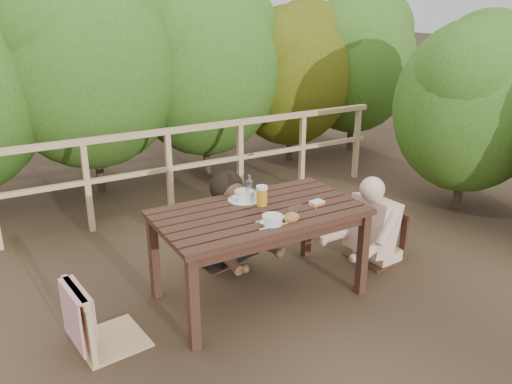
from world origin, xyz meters
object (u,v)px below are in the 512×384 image
chair_left (105,283)px  bottle (249,190)px  chair_far (216,222)px  soup_far (244,196)px  diner_right (383,190)px  soup_near (272,221)px  chair_right (379,216)px  bread_roll (291,217)px  woman (214,190)px  beer_glass (262,196)px  table (259,254)px  tumbler (292,213)px  butter_tub (317,204)px

chair_left → bottle: 1.33m
chair_far → soup_far: soup_far is taller
diner_right → soup_near: (-1.38, -0.30, 0.10)m
chair_right → bread_roll: bearing=-80.3°
woman → beer_glass: bearing=87.4°
chair_right → bread_roll: (-1.19, -0.31, 0.36)m
soup_near → bread_roll: 0.16m
diner_right → beer_glass: bearing=81.9°
soup_far → diner_right: bearing=-10.5°
table → beer_glass: size_ratio=9.21×
woman → tumbler: woman is taller
chair_right → soup_near: 1.43m
chair_left → chair_right: size_ratio=1.10×
soup_near → beer_glass: (0.13, 0.36, 0.05)m
chair_left → bread_roll: (1.34, -0.29, 0.31)m
table → bottle: 0.53m
chair_far → woman: woman is taller
tumbler → diner_right: bearing=11.7°
woman → soup_near: bearing=76.7°
table → butter_tub: (0.45, -0.14, 0.40)m
chair_left → soup_far: size_ratio=3.45×
diner_right → tumbler: size_ratio=17.78×
bottle → tumbler: size_ratio=3.19×
soup_near → woman: bearing=89.4°
chair_far → chair_left: bearing=-161.5°
bottle → chair_left: bearing=-171.0°
soup_near → diner_right: bearing=12.3°
chair_left → chair_right: (2.53, 0.03, -0.04)m
woman → soup_near: size_ratio=5.54×
chair_right → woman: size_ratio=0.61×
soup_near → bread_roll: bearing=-5.5°
table → bread_roll: 0.52m
soup_far → table: bearing=-91.6°
chair_left → soup_far: (1.25, 0.27, 0.32)m
chair_far → tumbler: bearing=-90.7°
chair_far → bread_roll: bearing=-94.4°
chair_right → soup_near: size_ratio=3.41×
diner_right → bread_roll: (-1.22, -0.31, 0.10)m
chair_right → diner_right: diner_right is taller
bottle → tumbler: bottle is taller
woman → soup_near: (-0.01, -1.01, 0.09)m
diner_right → butter_tub: 0.88m
chair_right → soup_far: 1.35m
bottle → butter_tub: (0.44, -0.32, -0.10)m
chair_right → bottle: size_ratio=3.51×
table → chair_left: (-1.24, -0.02, 0.10)m
diner_right → beer_glass: 1.26m
soup_near → bottle: (0.07, 0.47, 0.08)m
soup_near → beer_glass: bearing=70.9°
bread_roll → tumbler: size_ratio=1.72×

